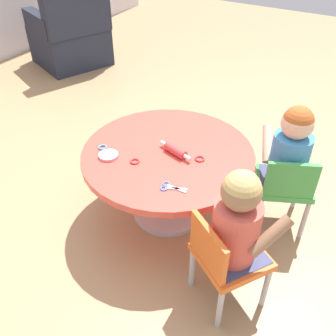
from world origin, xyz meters
TOP-DOWN VIEW (x-y plane):
  - ground_plane at (0.00, 0.00)m, footprint 10.00×10.00m
  - craft_table at (0.00, 0.00)m, footprint 0.98×0.98m
  - child_chair_left at (-0.40, -0.54)m, footprint 0.42×0.42m
  - seated_child_left at (-0.36, -0.56)m, footprint 0.44×0.41m
  - child_chair_right at (0.25, -0.62)m, footprint 0.40×0.40m
  - seated_child_right at (0.28, -0.61)m, footprint 0.43×0.39m
  - armchair_dark at (1.54, 2.15)m, footprint 0.92×0.93m
  - rolling_pin at (0.00, -0.05)m, footprint 0.09×0.23m
  - craft_scissors at (-0.27, -0.17)m, footprint 0.08×0.14m
  - playdough_blob_0 at (-0.21, 0.26)m, footprint 0.11×0.11m
  - cookie_cutter_0 at (-0.18, 0.11)m, footprint 0.05×0.05m
  - cookie_cutter_1 at (0.02, -0.19)m, footprint 0.06×0.06m
  - cookie_cutter_2 at (-0.16, 0.34)m, footprint 0.05×0.05m

SIDE VIEW (x-z plane):
  - ground_plane at x=0.00m, z-range 0.00..0.00m
  - child_chair_left at x=-0.40m, z-range 0.04..0.57m
  - child_chair_right at x=0.25m, z-range 0.04..0.57m
  - armchair_dark at x=1.54m, z-range -0.12..0.73m
  - craft_table at x=0.00m, z-range 0.14..0.61m
  - craft_scissors at x=-0.27m, z-range 0.47..0.48m
  - cookie_cutter_0 at x=-0.18m, z-range 0.47..0.48m
  - cookie_cutter_1 at x=0.02m, z-range 0.47..0.48m
  - cookie_cutter_2 at x=-0.16m, z-range 0.47..0.48m
  - playdough_blob_0 at x=-0.21m, z-range 0.47..0.48m
  - rolling_pin at x=0.00m, z-range 0.47..0.52m
  - seated_child_left at x=-0.36m, z-range 0.28..0.79m
  - seated_child_right at x=0.28m, z-range 0.28..0.79m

